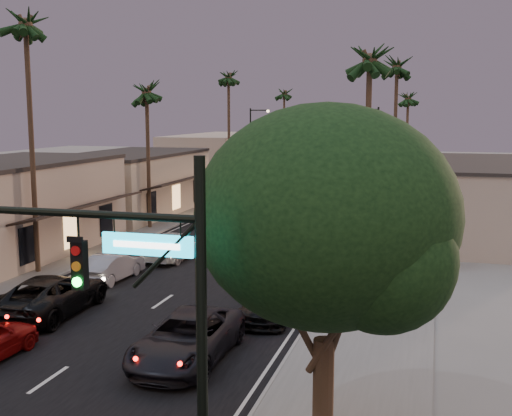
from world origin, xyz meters
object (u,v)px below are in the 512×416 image
Objects in this scene: palm_ld at (229,74)px; palm_rc at (408,94)px; palm_lc at (146,86)px; palm_far at (284,91)px; palm_lb at (25,17)px; palm_ra at (370,51)px; streetlight_right at (374,153)px; curbside_black at (268,300)px; corner_tree at (329,226)px; arch at (336,138)px; streetlight_left at (253,143)px; oncoming_pickup at (53,294)px; traffic_signal at (111,290)px; oncoming_silver at (112,267)px; palm_rb at (397,62)px.

palm_ld reaches higher than palm_rc.
palm_lc is 0.92× the size of palm_far.
palm_lb is 1.15× the size of palm_ra.
curbside_black is at bearing -93.69° from streetlight_right.
streetlight_right is at bearing 93.89° from corner_tree.
palm_ld is (0.00, 19.00, 1.95)m from palm_lc.
arch is 1.15× the size of palm_far.
palm_rc is at bearing 79.48° from curbside_black.
palm_rc is (0.00, 40.00, -0.97)m from palm_ra.
streetlight_left is 22.65m from palm_lc.
streetlight_right is at bearing 55.99° from palm_lb.
palm_far is at bearing -87.45° from oncoming_pickup.
curbside_black is at bearing 91.98° from traffic_signal.
oncoming_silver is at bearing -115.29° from streetlight_right.
streetlight_left is 0.74× the size of palm_lc.
palm_far is at bearing 104.14° from corner_tree.
streetlight_right is 36.85m from palm_far.
palm_rc reaches higher than curbside_black.
streetlight_left reaches higher than traffic_signal.
oncoming_pickup is at bearing -173.20° from curbside_black.
oncoming_silver is (-0.20, 5.64, -0.14)m from oncoming_pickup.
traffic_signal is 24.44m from palm_lb.
streetlight_left reaches higher than arch.
oncoming_pickup is (4.75, -38.84, -11.57)m from palm_ld.
palm_rb reaches higher than palm_far.
palm_far reaches higher than arch.
curbside_black is (-0.49, 14.26, -4.36)m from traffic_signal.
palm_ld is 1.08× the size of palm_ra.
palm_far is at bearing 96.46° from curbside_black.
palm_lc is 2.00× the size of oncoming_pickup.
palm_lb reaches higher than streetlight_left.
palm_ra is at bearing -85.43° from streetlight_right.
traffic_signal is at bearing -51.56° from palm_lb.
streetlight_right is at bearing -43.21° from streetlight_left.
streetlight_left is 42.19m from oncoming_pickup.
oncoming_pickup is at bearing -94.09° from arch.
palm_far is (-16.90, 34.00, -0.97)m from palm_rb.
palm_rb reaches higher than traffic_signal.
streetlight_right is 21.94m from palm_ra.
palm_rc is at bearing -106.16° from oncoming_pickup.
palm_lb reaches higher than palm_lc.
palm_lc is at bearing -155.06° from palm_rb.
traffic_signal is at bearing -137.69° from corner_tree.
traffic_signal is at bearing -92.78° from palm_rc.
palm_rb reaches higher than palm_lc.
traffic_signal is 35.46m from palm_lc.
streetlight_left is 0.63× the size of palm_rb.
palm_rb is 1.08× the size of palm_far.
palm_lc is at bearing 90.00° from palm_lb.
oncoming_pickup is at bearing -147.80° from palm_ra.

